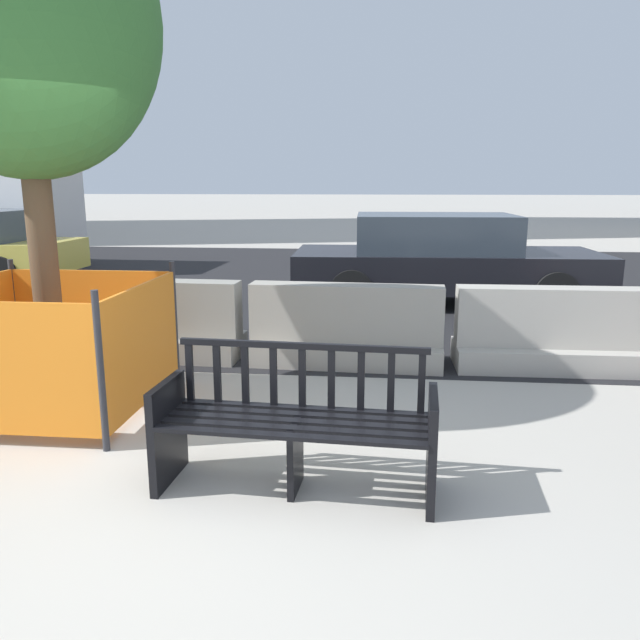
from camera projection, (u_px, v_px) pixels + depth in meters
ground_plane at (176, 515)px, 3.57m from camera, size 200.00×200.00×0.00m
street_asphalt at (322, 281)px, 12.02m from camera, size 120.00×12.00×0.01m
street_bench at (296, 428)px, 3.81m from camera, size 1.72×0.62×0.88m
jersey_barrier_centre at (346, 332)px, 6.51m from camera, size 2.03×0.77×0.84m
jersey_barrier_left at (150, 325)px, 6.80m from camera, size 2.03×0.76×0.84m
jersey_barrier_right at (555, 336)px, 6.31m from camera, size 2.01×0.71×0.84m
street_tree at (21, 23)px, 4.62m from camera, size 2.05×2.05×4.20m
construction_fence at (52, 342)px, 5.15m from camera, size 1.62×1.62×1.16m
car_sedan_mid at (442, 259)px, 9.74m from camera, size 4.73×2.08×1.39m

